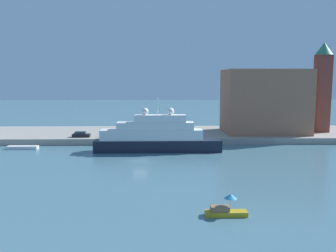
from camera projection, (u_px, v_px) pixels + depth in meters
ground at (140, 161)px, 65.45m from camera, size 400.00×400.00×0.00m
quay_dock at (146, 134)px, 92.56m from camera, size 110.00×22.87×1.44m
large_yacht at (156, 137)px, 73.79m from camera, size 26.20×3.75×11.18m
small_motorboat at (226, 209)px, 39.00m from camera, size 4.62×1.41×2.47m
work_barge at (23, 147)px, 76.68m from camera, size 6.45×1.61×0.69m
harbor_building at (264, 101)px, 90.49m from camera, size 20.21×14.00×15.88m
bell_tower at (322, 84)px, 90.97m from camera, size 4.52×4.52×22.67m
parked_car at (81, 135)px, 83.78m from camera, size 4.11×1.78×1.30m
person_figure at (104, 133)px, 84.21m from camera, size 0.36×0.36×1.75m
mooring_bollard at (135, 136)px, 82.36m from camera, size 0.54×0.54×0.81m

